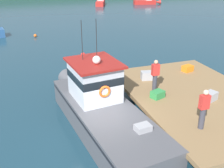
{
  "coord_description": "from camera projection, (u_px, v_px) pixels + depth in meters",
  "views": [
    {
      "loc": [
        -2.99,
        -9.82,
        7.01
      ],
      "look_at": [
        1.2,
        2.15,
        1.4
      ],
      "focal_mm": 43.6,
      "sensor_mm": 36.0,
      "label": 1
    }
  ],
  "objects": [
    {
      "name": "moored_boat_far_right",
      "position": [
        147.0,
        2.0,
        51.38
      ],
      "size": [
        5.25,
        2.1,
        1.31
      ],
      "color": "red",
      "rests_on": "ground"
    },
    {
      "name": "ground_plane",
      "position": [
        103.0,
        134.0,
        12.22
      ],
      "size": [
        200.0,
        200.0,
        0.0
      ],
      "primitive_type": "plane",
      "color": "#193847"
    },
    {
      "name": "moored_boat_off_the_point",
      "position": [
        101.0,
        2.0,
        50.55
      ],
      "size": [
        3.09,
        5.51,
        1.4
      ],
      "color": "red",
      "rests_on": "ground"
    },
    {
      "name": "mooring_buoy_outer",
      "position": [
        83.0,
        55.0,
        22.26
      ],
      "size": [
        0.38,
        0.38,
        0.38
      ],
      "primitive_type": "sphere",
      "color": "red",
      "rests_on": "ground"
    },
    {
      "name": "main_fishing_boat",
      "position": [
        100.0,
        107.0,
        12.47
      ],
      "size": [
        3.44,
        9.94,
        4.8
      ],
      "color": "#4C4C51",
      "rests_on": "ground"
    },
    {
      "name": "crate_single_far",
      "position": [
        147.0,
        76.0,
        14.85
      ],
      "size": [
        0.68,
        0.56,
        0.45
      ],
      "primitive_type": "cube",
      "rotation": [
        0.0,
        0.0,
        -0.22
      ],
      "color": "#9E9EA3",
      "rests_on": "dock"
    },
    {
      "name": "dock",
      "position": [
        196.0,
        97.0,
        13.23
      ],
      "size": [
        6.0,
        9.0,
        1.2
      ],
      "color": "#4C3D2D",
      "rests_on": "ground"
    },
    {
      "name": "deckhand_further_back",
      "position": [
        155.0,
        75.0,
        13.23
      ],
      "size": [
        0.36,
        0.22,
        1.63
      ],
      "color": "#383842",
      "rests_on": "dock"
    },
    {
      "name": "crate_stack_near_edge",
      "position": [
        211.0,
        96.0,
        12.61
      ],
      "size": [
        0.72,
        0.62,
        0.4
      ],
      "primitive_type": "cube",
      "rotation": [
        0.0,
        0.0,
        0.35
      ],
      "color": "#9E9EA3",
      "rests_on": "dock"
    },
    {
      "name": "crate_single_by_cleat",
      "position": [
        158.0,
        94.0,
        12.84
      ],
      "size": [
        0.71,
        0.61,
        0.34
      ],
      "primitive_type": "cube",
      "rotation": [
        0.0,
        0.0,
        0.33
      ],
      "color": "#2D8442",
      "rests_on": "dock"
    },
    {
      "name": "deckhand_by_the_boat",
      "position": [
        204.0,
        109.0,
        10.17
      ],
      "size": [
        0.36,
        0.22,
        1.63
      ],
      "color": "#383842",
      "rests_on": "dock"
    },
    {
      "name": "crate_stack_mid_dock",
      "position": [
        188.0,
        68.0,
        16.01
      ],
      "size": [
        0.69,
        0.57,
        0.35
      ],
      "primitive_type": "cube",
      "rotation": [
        0.0,
        0.0,
        0.25
      ],
      "color": "orange",
      "rests_on": "dock"
    },
    {
      "name": "mooring_buoy_spare_mooring",
      "position": [
        35.0,
        36.0,
        28.38
      ],
      "size": [
        0.32,
        0.32,
        0.32
      ],
      "primitive_type": "sphere",
      "color": "#EA5B19",
      "rests_on": "ground"
    }
  ]
}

